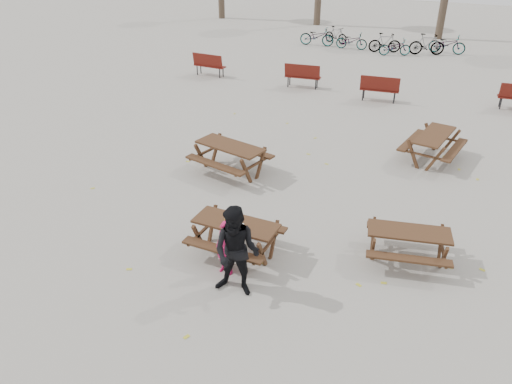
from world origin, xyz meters
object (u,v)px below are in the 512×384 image
at_px(main_picnic_table, 236,230).
at_px(picnic_table_far, 432,147).
at_px(soda_bottle, 226,219).
at_px(picnic_table_east, 407,245).
at_px(adult, 237,252).
at_px(child, 226,248).
at_px(picnic_table_north, 230,159).
at_px(food_tray, 239,224).

xyz_separation_m(main_picnic_table, picnic_table_far, (3.11, 6.68, -0.18)).
xyz_separation_m(soda_bottle, picnic_table_east, (3.55, 1.38, -0.48)).
distance_m(soda_bottle, adult, 1.33).
height_order(soda_bottle, child, child).
height_order(soda_bottle, picnic_table_far, soda_bottle).
bearing_deg(adult, soda_bottle, 119.41).
xyz_separation_m(picnic_table_east, picnic_table_north, (-5.27, 2.08, 0.06)).
bearing_deg(picnic_table_north, food_tray, -47.59).
relative_size(food_tray, picnic_table_far, 0.09).
bearing_deg(soda_bottle, food_tray, 1.56).
xyz_separation_m(food_tray, picnic_table_far, (2.99, 6.75, -0.38)).
bearing_deg(main_picnic_table, picnic_table_north, 119.55).
distance_m(main_picnic_table, picnic_table_far, 7.37).
distance_m(food_tray, adult, 1.19).
distance_m(food_tray, soda_bottle, 0.31).
xyz_separation_m(soda_bottle, adult, (0.80, -1.06, 0.09)).
height_order(child, adult, adult).
distance_m(food_tray, child, 0.65).
bearing_deg(child, adult, -40.27).
distance_m(main_picnic_table, picnic_table_north, 3.89).
bearing_deg(soda_bottle, picnic_table_east, 21.21).
xyz_separation_m(food_tray, soda_bottle, (-0.30, -0.01, 0.05)).
height_order(main_picnic_table, child, child).
xyz_separation_m(food_tray, picnic_table_east, (3.24, 1.37, -0.43)).
bearing_deg(picnic_table_east, child, -161.51).
distance_m(adult, picnic_table_north, 5.20).
distance_m(main_picnic_table, child, 0.70).
xyz_separation_m(adult, picnic_table_north, (-2.52, 4.52, -0.51)).
height_order(picnic_table_north, picnic_table_far, picnic_table_north).
relative_size(food_tray, picnic_table_east, 0.11).
bearing_deg(food_tray, soda_bottle, -178.44).
bearing_deg(child, main_picnic_table, 103.64).
bearing_deg(picnic_table_far, main_picnic_table, 164.32).
height_order(picnic_table_east, picnic_table_far, picnic_table_far).
xyz_separation_m(food_tray, adult, (0.49, -1.07, 0.14)).
distance_m(food_tray, picnic_table_far, 7.40).
xyz_separation_m(main_picnic_table, picnic_table_east, (3.36, 1.30, -0.22)).
xyz_separation_m(main_picnic_table, picnic_table_north, (-1.92, 3.38, -0.16)).
bearing_deg(main_picnic_table, soda_bottle, -158.02).
bearing_deg(child, soda_bottle, 120.48).
height_order(main_picnic_table, picnic_table_far, picnic_table_far).
relative_size(soda_bottle, picnic_table_east, 0.10).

